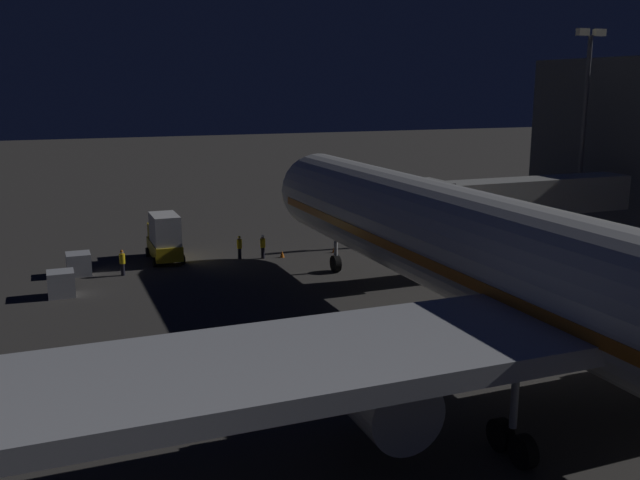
{
  "coord_description": "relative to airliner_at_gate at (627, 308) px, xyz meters",
  "views": [
    {
      "loc": [
        18.99,
        28.1,
        13.05
      ],
      "look_at": [
        3.0,
        -12.16,
        3.5
      ],
      "focal_mm": 39.3,
      "sensor_mm": 36.0,
      "label": 1
    }
  ],
  "objects": [
    {
      "name": "traffic_cone_nose_port",
      "position": [
        -2.2,
        -32.17,
        -5.03
      ],
      "size": [
        0.36,
        0.36,
        0.55
      ],
      "primitive_type": "cone",
      "color": "orange",
      "rests_on": "ground_plane"
    },
    {
      "name": "ground_crew_near_nose_gear",
      "position": [
        5.42,
        -32.88,
        -4.3
      ],
      "size": [
        0.4,
        0.4,
        1.83
      ],
      "color": "black",
      "rests_on": "ground_plane"
    },
    {
      "name": "ground_plane",
      "position": [
        0.0,
        -10.01,
        -5.3
      ],
      "size": [
        320.0,
        320.0,
        0.0
      ],
      "primitive_type": "plane",
      "color": "#383533"
    },
    {
      "name": "traffic_cone_nose_starboard",
      "position": [
        2.2,
        -32.17,
        -5.03
      ],
      "size": [
        0.36,
        0.36,
        0.55
      ],
      "primitive_type": "cone",
      "color": "orange",
      "rests_on": "ground_plane"
    },
    {
      "name": "baggage_container_mid_row",
      "position": [
        18.5,
        -27.61,
        -4.49
      ],
      "size": [
        1.63,
        1.63,
        1.62
      ],
      "primitive_type": "cube",
      "color": "#B7BABF",
      "rests_on": "ground_plane"
    },
    {
      "name": "baggage_container_near_belt",
      "position": [
        17.18,
        -32.7,
        -4.53
      ],
      "size": [
        1.65,
        1.8,
        1.55
      ],
      "primitive_type": "cube",
      "color": "#B7BABF",
      "rests_on": "ground_plane"
    },
    {
      "name": "jet_bridge",
      "position": [
        -10.16,
        -21.98,
        0.08
      ],
      "size": [
        18.48,
        3.4,
        6.92
      ],
      "color": "#9E9E99",
      "rests_on": "ground_plane"
    },
    {
      "name": "apron_floodlight_mast",
      "position": [
        -25.5,
        -31.12,
        5.05
      ],
      "size": [
        2.9,
        0.5,
        17.84
      ],
      "color": "#59595E",
      "rests_on": "ground_plane"
    },
    {
      "name": "airliner_at_gate",
      "position": [
        0.0,
        0.0,
        0.0
      ],
      "size": [
        52.11,
        66.79,
        18.13
      ],
      "color": "silver",
      "rests_on": "ground_plane"
    },
    {
      "name": "ground_crew_by_belt_loader",
      "position": [
        3.7,
        -32.37,
        -4.28
      ],
      "size": [
        0.4,
        0.4,
        1.86
      ],
      "color": "black",
      "rests_on": "ground_plane"
    },
    {
      "name": "cargo_truck_aft",
      "position": [
        10.83,
        -34.53,
        -3.46
      ],
      "size": [
        2.36,
        4.87,
        3.66
      ],
      "color": "yellow",
      "rests_on": "ground_plane"
    },
    {
      "name": "ground_crew_marshaller_fwd",
      "position": [
        14.33,
        -31.26,
        -4.29
      ],
      "size": [
        0.4,
        0.4,
        1.85
      ],
      "color": "black",
      "rests_on": "ground_plane"
    }
  ]
}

